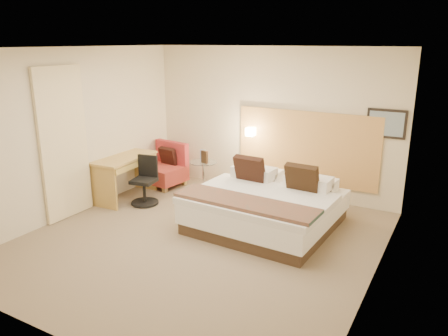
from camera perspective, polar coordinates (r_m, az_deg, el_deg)
The scene contains 20 objects.
floor at distance 6.43m, azimuth -3.19°, elevation -9.51°, with size 4.80×5.00×0.02m, color #7C6A53.
ceiling at distance 5.79m, azimuth -3.62°, elevation 15.50°, with size 4.80×5.00×0.02m, color white.
wall_back at distance 8.14m, azimuth 6.21°, elevation 6.05°, with size 4.80×0.02×2.70m, color beige.
wall_front at distance 4.18m, azimuth -22.32°, elevation -5.14°, with size 4.80×0.02×2.70m, color beige.
wall_left at distance 7.52m, azimuth -19.12°, elevation 4.38°, with size 0.02×5.00×2.70m, color beige.
wall_right at distance 5.13m, azimuth 19.96°, elevation -1.00°, with size 0.02×5.00×2.70m, color beige.
headboard_panel at distance 7.95m, azimuth 10.65°, elevation 2.66°, with size 2.60×0.04×1.30m, color #BC8849.
art_frame at distance 7.54m, azimuth 20.45°, elevation 5.46°, with size 0.62×0.03×0.47m, color black.
art_canvas at distance 7.52m, azimuth 20.42°, elevation 5.43°, with size 0.54×0.01×0.39m, color gray.
lamp_arm at distance 8.24m, azimuth 3.67°, elevation 4.82°, with size 0.02×0.02×0.12m, color silver.
lamp_shade at distance 8.19m, azimuth 3.49°, elevation 4.75°, with size 0.15×0.15×0.15m, color #FFEDC6.
curtain at distance 7.35m, azimuth -20.20°, elevation 2.98°, with size 0.06×0.90×2.42m, color beige.
bottle_a at distance 8.32m, azimuth -2.93°, elevation 1.70°, with size 0.06×0.06×0.21m, color #8CA2D9.
bottle_b at distance 8.29m, azimuth -2.61°, elevation 1.65°, with size 0.06×0.06×0.21m, color #8ABCD6.
menu_folder at distance 8.14m, azimuth -2.55°, elevation 1.46°, with size 0.14×0.05×0.23m, color #332215.
bed at distance 6.81m, azimuth 5.57°, elevation -4.95°, with size 2.15×2.10×1.01m.
lounge_chair at distance 8.77m, azimuth -7.74°, elevation -0.05°, with size 0.88×0.80×0.85m.
side_table at distance 8.32m, azimuth -2.68°, elevation -0.90°, with size 0.63×0.63×0.59m.
desk at distance 8.07m, azimuth -12.69°, elevation 0.29°, with size 0.64×1.28×0.78m.
desk_chair at distance 7.81m, azimuth -10.24°, elevation -2.14°, with size 0.56×0.56×0.85m.
Camera 1 is at (3.13, -4.87, 2.79)m, focal length 35.00 mm.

